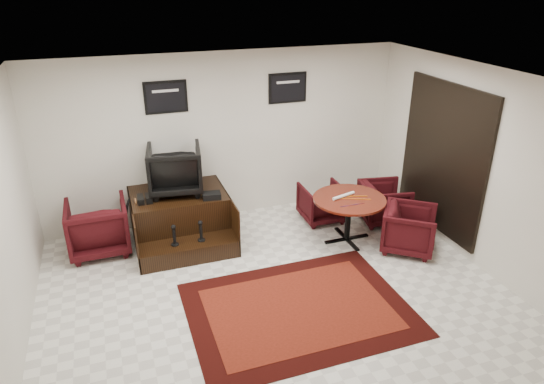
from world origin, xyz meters
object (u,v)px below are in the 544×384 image
at_px(shine_chair, 175,167).
at_px(table_chair_back, 322,201).
at_px(armchair_side, 98,225).
at_px(table_chair_corner, 410,227).
at_px(shine_podium, 181,218).
at_px(meeting_table, 349,203).
at_px(table_chair_window, 384,201).

distance_m(shine_chair, table_chair_back, 2.53).
bearing_deg(armchair_side, table_chair_corner, 160.75).
xyz_separation_m(shine_podium, meeting_table, (2.47, -0.93, 0.29)).
bearing_deg(table_chair_back, armchair_side, -1.81).
distance_m(meeting_table, table_chair_corner, 0.97).
height_order(shine_podium, table_chair_corner, table_chair_corner).
relative_size(shine_chair, meeting_table, 0.73).
relative_size(shine_chair, table_chair_corner, 1.07).
xyz_separation_m(shine_chair, meeting_table, (2.47, -1.08, -0.53)).
relative_size(armchair_side, table_chair_corner, 1.16).
bearing_deg(shine_chair, meeting_table, 165.11).
xyz_separation_m(armchair_side, table_chair_back, (3.61, -0.17, -0.09)).
bearing_deg(table_chair_window, table_chair_back, 78.58).
bearing_deg(armchair_side, meeting_table, 165.15).
bearing_deg(table_chair_corner, shine_chair, 100.44).
bearing_deg(table_chair_window, armchair_side, 93.63).
bearing_deg(table_chair_back, table_chair_corner, 122.77).
distance_m(shine_chair, table_chair_corner, 3.69).
height_order(shine_podium, table_chair_window, shine_podium).
distance_m(shine_chair, armchair_side, 1.43).
height_order(armchair_side, table_chair_window, armchair_side).
distance_m(table_chair_back, table_chair_corner, 1.58).
bearing_deg(shine_podium, table_chair_back, -3.54).
xyz_separation_m(meeting_table, table_chair_back, (-0.09, 0.78, -0.29)).
xyz_separation_m(shine_chair, table_chair_window, (3.35, -0.69, -0.79)).
xyz_separation_m(armchair_side, table_chair_corner, (4.45, -1.51, -0.06)).
relative_size(shine_podium, table_chair_corner, 1.98).
distance_m(shine_podium, armchair_side, 1.23).
relative_size(shine_podium, table_chair_back, 2.17).
relative_size(shine_chair, table_chair_window, 1.09).
bearing_deg(armchair_side, shine_podium, 178.48).
xyz_separation_m(table_chair_back, table_chair_window, (0.97, -0.39, 0.03)).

